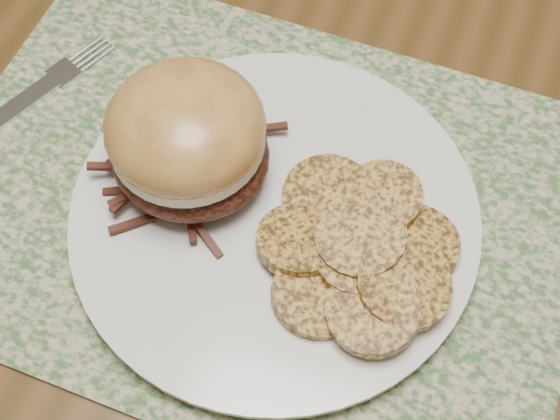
# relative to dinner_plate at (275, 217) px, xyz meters

# --- Properties ---
(ground) EXTENTS (3.50, 3.50, 0.00)m
(ground) POSITION_rel_dinner_plate_xyz_m (0.20, 0.19, -0.76)
(ground) COLOR brown
(ground) RESTS_ON ground
(placemat) EXTENTS (0.45, 0.33, 0.00)m
(placemat) POSITION_rel_dinner_plate_xyz_m (-0.02, 0.01, -0.01)
(placemat) COLOR #3A6031
(placemat) RESTS_ON dining_table
(dinner_plate) EXTENTS (0.26, 0.26, 0.02)m
(dinner_plate) POSITION_rel_dinner_plate_xyz_m (0.00, 0.00, 0.00)
(dinner_plate) COLOR silver
(dinner_plate) RESTS_ON placemat
(pork_sandwich) EXTENTS (0.12, 0.12, 0.08)m
(pork_sandwich) POSITION_rel_dinner_plate_xyz_m (-0.06, 0.01, 0.05)
(pork_sandwich) COLOR black
(pork_sandwich) RESTS_ON dinner_plate
(roasted_potatoes) EXTENTS (0.15, 0.15, 0.03)m
(roasted_potatoes) POSITION_rel_dinner_plate_xyz_m (0.07, -0.01, 0.02)
(roasted_potatoes) COLOR #B68935
(roasted_potatoes) RESTS_ON dinner_plate
(fork) EXTENTS (0.09, 0.17, 0.00)m
(fork) POSITION_rel_dinner_plate_xyz_m (-0.22, 0.02, -0.01)
(fork) COLOR silver
(fork) RESTS_ON placemat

